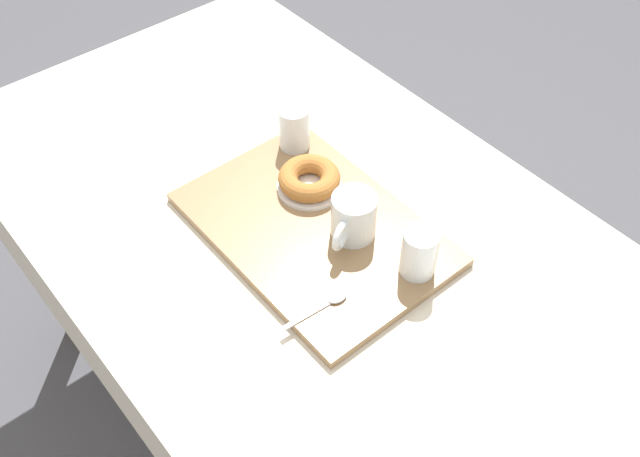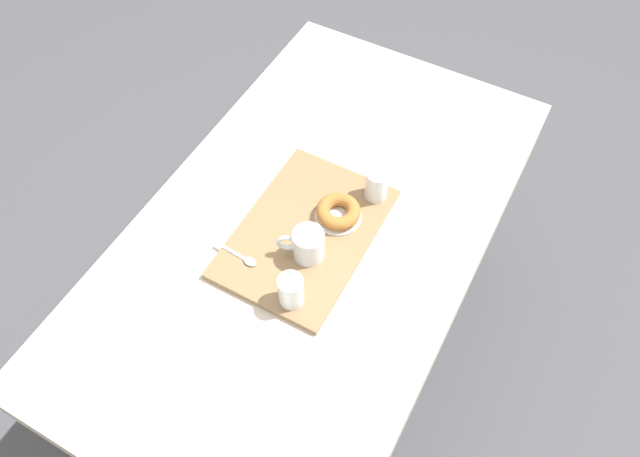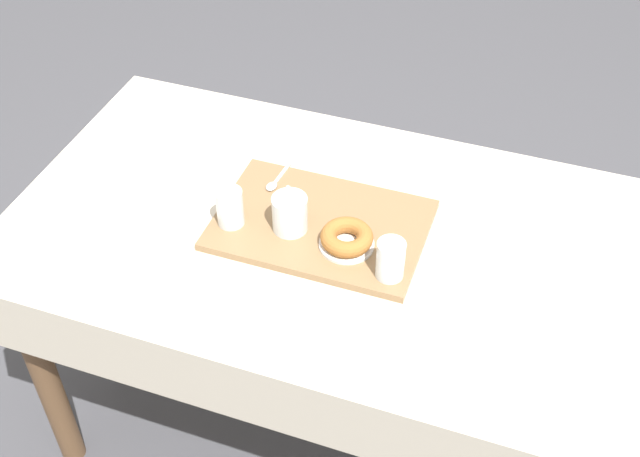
# 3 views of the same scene
# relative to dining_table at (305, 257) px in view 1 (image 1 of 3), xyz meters

# --- Properties ---
(ground_plane) EXTENTS (6.00, 6.00, 0.00)m
(ground_plane) POSITION_rel_dining_table_xyz_m (0.00, 0.00, -0.67)
(ground_plane) COLOR #47474C
(dining_table) EXTENTS (1.48, 0.84, 0.76)m
(dining_table) POSITION_rel_dining_table_xyz_m (0.00, 0.00, 0.00)
(dining_table) COLOR beige
(dining_table) RESTS_ON ground
(serving_tray) EXTENTS (0.47, 0.32, 0.02)m
(serving_tray) POSITION_rel_dining_table_xyz_m (0.03, -0.00, 0.11)
(serving_tray) COLOR olive
(serving_tray) RESTS_ON dining_table
(tea_mug_left) EXTENTS (0.08, 0.11, 0.09)m
(tea_mug_left) POSITION_rel_dining_table_xyz_m (0.09, 0.04, 0.15)
(tea_mug_left) COLOR white
(tea_mug_left) RESTS_ON serving_tray
(water_glass_near) EXTENTS (0.06, 0.06, 0.09)m
(water_glass_near) POSITION_rel_dining_table_xyz_m (0.22, 0.07, 0.16)
(water_glass_near) COLOR white
(water_glass_near) RESTS_ON serving_tray
(water_glass_far) EXTENTS (0.06, 0.06, 0.09)m
(water_glass_far) POSITION_rel_dining_table_xyz_m (-0.16, 0.11, 0.15)
(water_glass_far) COLOR white
(water_glass_far) RESTS_ON serving_tray
(donut_plate_left) EXTENTS (0.12, 0.12, 0.01)m
(donut_plate_left) POSITION_rel_dining_table_xyz_m (-0.05, 0.05, 0.12)
(donut_plate_left) COLOR white
(donut_plate_left) RESTS_ON serving_tray
(sugar_donut_left) EXTENTS (0.12, 0.12, 0.04)m
(sugar_donut_left) POSITION_rel_dining_table_xyz_m (-0.05, 0.05, 0.14)
(sugar_donut_left) COLOR #A3662D
(sugar_donut_left) RESTS_ON donut_plate_left
(teaspoon_near) EXTENTS (0.03, 0.13, 0.01)m
(teaspoon_near) POSITION_rel_dining_table_xyz_m (0.18, -0.09, 0.12)
(teaspoon_near) COLOR silver
(teaspoon_near) RESTS_ON serving_tray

